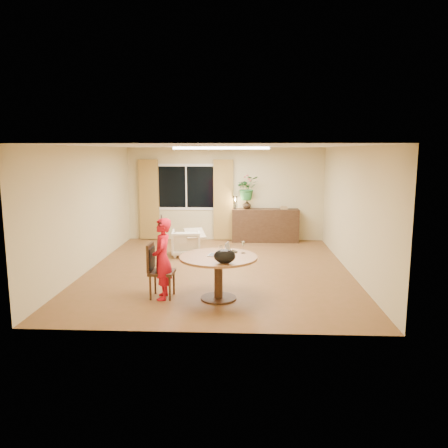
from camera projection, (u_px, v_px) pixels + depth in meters
name	position (u px, v px, depth m)	size (l,w,h in m)	color
floor	(218.00, 270.00, 9.29)	(6.50, 6.50, 0.00)	brown
ceiling	(218.00, 146.00, 8.86)	(6.50, 6.50, 0.00)	white
wall_back	(225.00, 194.00, 12.28)	(5.50, 5.50, 0.00)	#D3C189
wall_left	(88.00, 209.00, 9.20)	(6.50, 6.50, 0.00)	#D3C189
wall_right	(352.00, 210.00, 8.94)	(6.50, 6.50, 0.00)	#D3C189
window	(186.00, 187.00, 12.28)	(1.70, 0.03, 1.30)	white
curtain_left	(149.00, 200.00, 12.31)	(0.55, 0.08, 2.25)	olive
curtain_right	(223.00, 200.00, 12.21)	(0.55, 0.08, 2.25)	olive
ceiling_panel	(221.00, 148.00, 10.05)	(2.20, 0.35, 0.05)	white
dining_table	(218.00, 265.00, 7.37)	(1.32, 1.32, 0.75)	brown
dining_chair	(162.00, 271.00, 7.48)	(0.45, 0.41, 0.94)	black
child	(162.00, 259.00, 7.39)	(0.33, 0.51, 1.39)	red
laptop	(219.00, 249.00, 7.36)	(0.36, 0.24, 0.24)	#B7B7BC
tumbler	(221.00, 249.00, 7.64)	(0.08, 0.08, 0.11)	white
wine_glass	(243.00, 247.00, 7.54)	(0.07, 0.07, 0.21)	white
pot_lid	(232.00, 251.00, 7.63)	(0.20, 0.20, 0.03)	white
handbag	(225.00, 256.00, 6.85)	(0.35, 0.20, 0.23)	black
armchair	(186.00, 243.00, 10.53)	(0.67, 0.69, 0.63)	beige
throw	(195.00, 230.00, 10.40)	(0.45, 0.55, 0.03)	beige
sideboard	(265.00, 225.00, 12.12)	(1.83, 0.45, 0.92)	black
vase	(247.00, 204.00, 12.05)	(0.24, 0.24, 0.25)	black
bouquet	(247.00, 188.00, 11.98)	(0.59, 0.51, 0.66)	#2C6E29
book_stack	(284.00, 208.00, 12.02)	(0.21, 0.15, 0.08)	olive
desk_lamp	(235.00, 202.00, 12.01)	(0.15, 0.15, 0.37)	black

